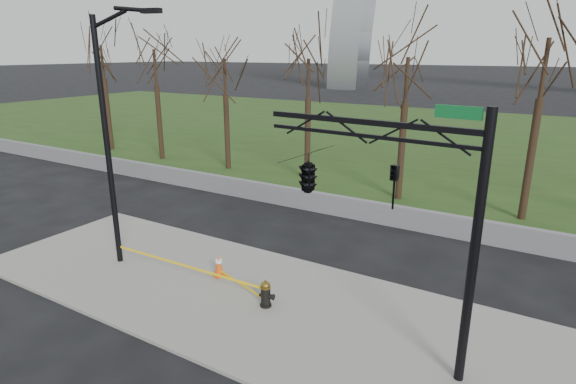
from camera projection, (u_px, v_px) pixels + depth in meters
The scene contains 10 objects.
ground at pixel (242, 298), 13.69m from camera, with size 500.00×500.00×0.00m, color black.
sidewalk at pixel (242, 296), 13.67m from camera, with size 18.00×6.00×0.10m, color gray.
grass_strip at pixel (458, 139), 38.29m from camera, with size 120.00×40.00×0.06m, color #213914.
guardrail at pixel (352, 208), 20.12m from camera, with size 60.00×0.30×0.90m, color #59595B.
tree_row at pixel (353, 111), 23.24m from camera, with size 42.34×4.00×8.19m.
fire_hydrant at pixel (266, 294), 12.93m from camera, with size 0.50×0.33×0.81m.
traffic_cone at pixel (219, 265), 14.72m from camera, with size 0.47×0.47×0.71m.
street_light at pixel (111, 127), 14.47m from camera, with size 2.36×0.73×8.21m.
traffic_signal_mast at pixel (335, 178), 10.79m from camera, with size 5.09×2.52×6.00m.
caution_tape at pixel (201, 271), 14.18m from camera, with size 5.91×0.89×0.42m.
Camera 1 is at (7.43, -9.76, 6.96)m, focal length 28.96 mm.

